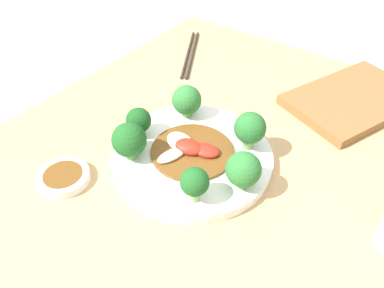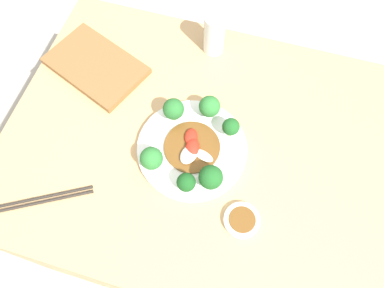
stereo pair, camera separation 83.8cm
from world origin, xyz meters
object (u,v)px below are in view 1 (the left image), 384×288
at_px(broccoli_southwest, 195,183).
at_px(sauce_dish, 64,177).
at_px(broccoli_northwest, 129,140).
at_px(stirfry_center, 189,149).
at_px(broccoli_northeast, 187,100).
at_px(broccoli_southeast, 250,129).
at_px(chopsticks, 190,54).
at_px(broccoli_south, 243,170).
at_px(broccoli_north, 139,121).
at_px(cutting_board, 354,100).
at_px(plate, 192,156).

relative_size(broccoli_southwest, sauce_dish, 0.71).
distance_m(broccoli_northwest, stirfry_center, 0.11).
height_order(broccoli_northeast, sauce_dish, broccoli_northeast).
xyz_separation_m(broccoli_southeast, chopsticks, (0.24, 0.30, -0.06)).
xyz_separation_m(broccoli_southwest, broccoli_south, (0.07, -0.04, -0.00)).
xyz_separation_m(broccoli_north, cutting_board, (0.36, -0.28, -0.04)).
bearing_deg(broccoli_southeast, cutting_board, -20.73).
xyz_separation_m(broccoli_north, stirfry_center, (0.02, -0.10, -0.03)).
xyz_separation_m(broccoli_north, chopsticks, (0.33, 0.12, -0.05)).
bearing_deg(chopsticks, broccoli_northeast, -145.01).
height_order(broccoli_south, chopsticks, broccoli_south).
relative_size(plate, chopsticks, 1.31).
distance_m(chopsticks, sauce_dish, 0.48).
distance_m(stirfry_center, chopsticks, 0.39).
height_order(sauce_dish, cutting_board, cutting_board).
bearing_deg(broccoli_southeast, stirfry_center, 133.97).
relative_size(broccoli_south, broccoli_southeast, 0.90).
relative_size(broccoli_northeast, sauce_dish, 0.74).
height_order(plate, broccoli_southeast, broccoli_southeast).
bearing_deg(sauce_dish, broccoli_southwest, -68.24).
bearing_deg(plate, sauce_dish, 139.03).
xyz_separation_m(plate, broccoli_northwest, (-0.07, 0.08, 0.05)).
distance_m(plate, broccoli_south, 0.12).
xyz_separation_m(broccoli_northwest, broccoli_south, (0.05, -0.19, -0.00)).
bearing_deg(broccoli_north, broccoli_northeast, -18.96).
xyz_separation_m(broccoli_north, sauce_dish, (-0.15, 0.04, -0.04)).
height_order(broccoli_northwest, stirfry_center, broccoli_northwest).
height_order(plate, sauce_dish, plate).
bearing_deg(cutting_board, sauce_dish, 147.96).
distance_m(broccoli_southwest, broccoli_south, 0.08).
relative_size(broccoli_southeast, cutting_board, 0.22).
height_order(broccoli_northeast, broccoli_north, broccoli_northeast).
bearing_deg(stirfry_center, broccoli_south, -96.69).
relative_size(plate, broccoli_south, 4.39).
bearing_deg(broccoli_north, plate, -80.80).
height_order(chopsticks, sauce_dish, sauce_dish).
height_order(broccoli_north, cutting_board, broccoli_north).
xyz_separation_m(broccoli_northwest, broccoli_southwest, (-0.01, -0.14, 0.00)).
bearing_deg(cutting_board, broccoli_south, 169.73).
relative_size(plate, broccoli_north, 5.01).
bearing_deg(stirfry_center, plate, -65.82).
bearing_deg(broccoli_northeast, stirfry_center, -140.78).
bearing_deg(broccoli_southwest, cutting_board, -14.31).
height_order(broccoli_southwest, sauce_dish, broccoli_southwest).
bearing_deg(broccoli_south, broccoli_northwest, 106.22).
relative_size(plate, stirfry_center, 1.96).
distance_m(broccoli_northwest, cutting_board, 0.49).
distance_m(broccoli_northeast, broccoli_south, 0.21).
distance_m(broccoli_northeast, sauce_dish, 0.26).
bearing_deg(sauce_dish, cutting_board, -32.04).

